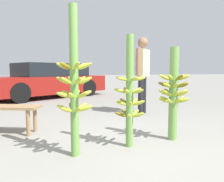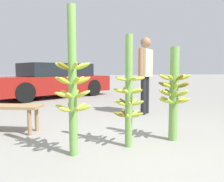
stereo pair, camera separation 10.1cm
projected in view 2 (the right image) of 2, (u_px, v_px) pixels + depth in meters
ground_plane at (135, 153)px, 2.59m from camera, size 80.00×80.00×0.00m
banana_stalk_left at (73, 84)px, 2.46m from camera, size 0.43×0.43×1.70m
banana_stalk_center at (129, 93)px, 2.75m from camera, size 0.41×0.41×1.42m
banana_stalk_right at (174, 92)px, 3.02m from camera, size 0.44×0.45×1.30m
vendor_person at (145, 68)px, 4.84m from camera, size 0.52×0.50×1.70m
market_bench at (1, 110)px, 3.44m from camera, size 1.31×0.80×0.43m
parked_car at (53, 81)px, 8.03m from camera, size 4.56×3.47×1.23m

